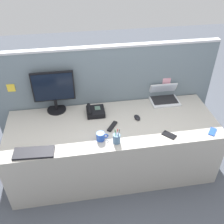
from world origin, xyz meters
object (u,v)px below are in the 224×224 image
object	(u,v)px
computer_mouse_right_hand	(137,117)
cell_phone_blue_case	(212,132)
coffee_mug	(101,136)
desktop_monitor	(54,90)
cell_phone_black_slab	(169,135)
pen_cup	(117,138)
keyboard_main	(34,153)
laptop	(164,97)
tv_remote	(112,126)
desk_phone	(95,111)

from	to	relation	value
computer_mouse_right_hand	cell_phone_blue_case	size ratio (longest dim) A/B	0.78
coffee_mug	desktop_monitor	bearing A→B (deg)	126.72
cell_phone_blue_case	computer_mouse_right_hand	bearing A→B (deg)	-166.68
cell_phone_black_slab	pen_cup	bearing A→B (deg)	139.21
keyboard_main	coffee_mug	world-z (taller)	coffee_mug
cell_phone_black_slab	desktop_monitor	bearing A→B (deg)	108.22
desktop_monitor	cell_phone_blue_case	distance (m)	1.75
pen_cup	desktop_monitor	bearing A→B (deg)	132.02
laptop	cell_phone_blue_case	size ratio (longest dim) A/B	2.62
keyboard_main	tv_remote	size ratio (longest dim) A/B	2.23
pen_cup	cell_phone_black_slab	distance (m)	0.55
laptop	computer_mouse_right_hand	bearing A→B (deg)	-142.30
desktop_monitor	tv_remote	distance (m)	0.76
laptop	computer_mouse_right_hand	xyz separation A→B (m)	(-0.41, -0.31, -0.03)
cell_phone_black_slab	coffee_mug	xyz separation A→B (m)	(-0.70, 0.05, 0.04)
laptop	tv_remote	size ratio (longest dim) A/B	1.99
computer_mouse_right_hand	pen_cup	size ratio (longest dim) A/B	0.55
pen_cup	tv_remote	size ratio (longest dim) A/B	1.06
pen_cup	computer_mouse_right_hand	bearing A→B (deg)	49.46
computer_mouse_right_hand	cell_phone_black_slab	xyz separation A→B (m)	(0.26, -0.32, -0.01)
desktop_monitor	tv_remote	world-z (taller)	desktop_monitor
desktop_monitor	coffee_mug	xyz separation A→B (m)	(0.44, -0.59, -0.23)
computer_mouse_right_hand	tv_remote	distance (m)	0.31
desk_phone	tv_remote	xyz separation A→B (m)	(0.15, -0.26, -0.02)
cell_phone_blue_case	coffee_mug	xyz separation A→B (m)	(-1.16, 0.07, 0.04)
desktop_monitor	tv_remote	xyz separation A→B (m)	(0.59, -0.41, -0.26)
cell_phone_blue_case	cell_phone_black_slab	bearing A→B (deg)	-143.70
computer_mouse_right_hand	pen_cup	bearing A→B (deg)	-139.32
computer_mouse_right_hand	cell_phone_black_slab	distance (m)	0.41
coffee_mug	pen_cup	bearing A→B (deg)	-23.06
desk_phone	pen_cup	distance (m)	0.53
cell_phone_black_slab	cell_phone_blue_case	size ratio (longest dim) A/B	1.09
computer_mouse_right_hand	cell_phone_black_slab	bearing A→B (deg)	-60.39
desk_phone	computer_mouse_right_hand	bearing A→B (deg)	-19.82
cell_phone_black_slab	coffee_mug	size ratio (longest dim) A/B	1.16
laptop	computer_mouse_right_hand	size ratio (longest dim) A/B	3.38
tv_remote	keyboard_main	bearing A→B (deg)	-126.45
computer_mouse_right_hand	cell_phone_blue_case	distance (m)	0.80
keyboard_main	coffee_mug	size ratio (longest dim) A/B	3.14
pen_cup	cell_phone_black_slab	xyz separation A→B (m)	(0.55, 0.02, -0.05)
coffee_mug	keyboard_main	bearing A→B (deg)	-172.05
desk_phone	computer_mouse_right_hand	size ratio (longest dim) A/B	2.00
keyboard_main	cell_phone_black_slab	xyz separation A→B (m)	(1.35, 0.04, -0.01)
computer_mouse_right_hand	coffee_mug	world-z (taller)	coffee_mug
keyboard_main	pen_cup	world-z (taller)	pen_cup
desktop_monitor	pen_cup	xyz separation A→B (m)	(0.59, -0.66, -0.22)
tv_remote	cell_phone_blue_case	bearing A→B (deg)	21.27
laptop	cell_phone_black_slab	size ratio (longest dim) A/B	2.40
computer_mouse_right_hand	laptop	bearing A→B (deg)	28.92
laptop	desk_phone	xyz separation A→B (m)	(-0.86, -0.15, -0.01)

